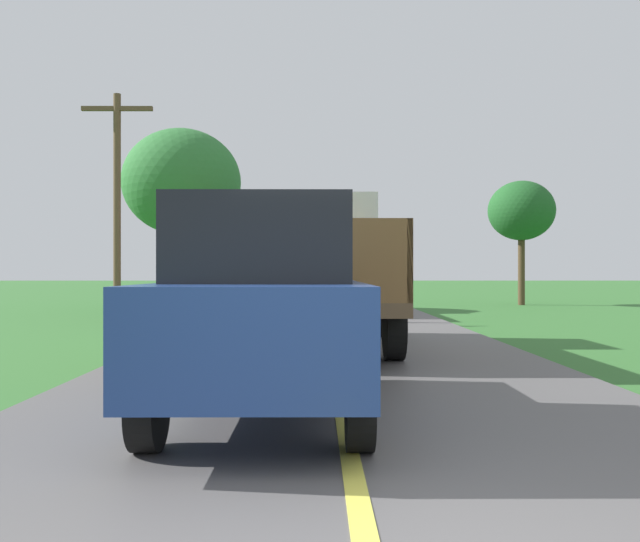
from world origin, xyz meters
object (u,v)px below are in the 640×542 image
Objects in this scene: banana_truck_far at (308,269)px; following_car at (266,307)px; banana_truck_near at (322,267)px; roadside_tree_near_left at (182,182)px; roadside_tree_mid_right at (521,211)px; utility_pole_roadside at (117,198)px.

following_car is (-0.17, -16.56, -0.41)m from banana_truck_far.
banana_truck_near is 10.24m from banana_truck_far.
roadside_tree_near_left is (-5.09, 12.63, 3.22)m from banana_truck_near.
roadside_tree_mid_right reaches higher than banana_truck_near.
roadside_tree_near_left is 1.63× the size of following_car.
following_car is at bearing -94.96° from banana_truck_near.
following_car is at bearing -68.00° from utility_pole_roadside.
roadside_tree_mid_right reaches higher than banana_truck_far.
banana_truck_far is 6.95m from utility_pole_roadside.
utility_pole_roadside is 1.21× the size of roadside_tree_mid_right.
roadside_tree_near_left reaches higher than following_car.
banana_truck_far reaches higher than following_car.
utility_pole_roadside is 13.45m from following_car.
banana_truck_near is 1.13× the size of roadside_tree_mid_right.
utility_pole_roadside reaches higher than following_car.
banana_truck_far is at bearing 92.12° from banana_truck_near.
utility_pole_roadside reaches higher than roadside_tree_mid_right.
roadside_tree_near_left is (0.43, 6.68, 1.31)m from utility_pole_roadside.
banana_truck_near is 8.34m from utility_pole_roadside.
banana_truck_near is at bearing -47.19° from utility_pole_roadside.
following_car is (-0.55, -6.33, -0.40)m from banana_truck_near.
utility_pole_roadside is at bearing -140.22° from banana_truck_far.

